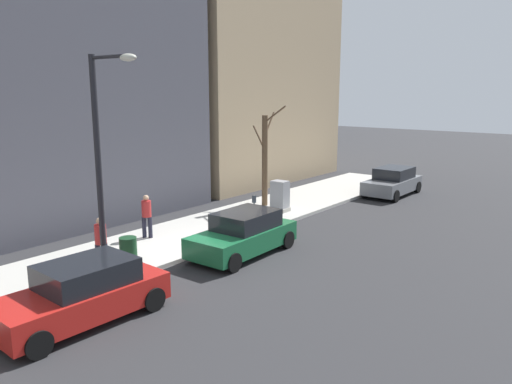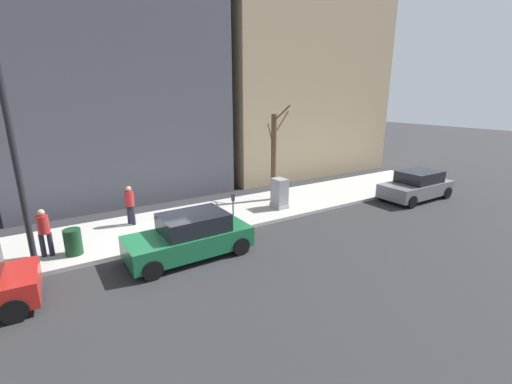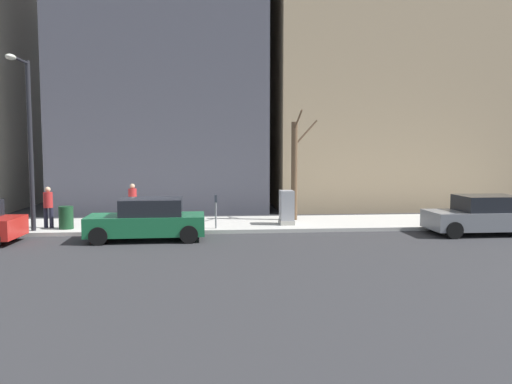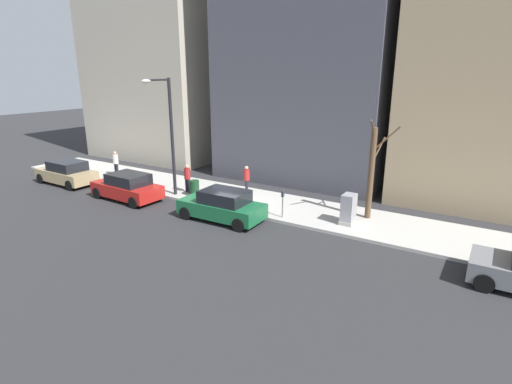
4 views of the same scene
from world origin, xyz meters
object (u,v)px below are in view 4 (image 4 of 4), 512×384
object	(u,v)px
parked_car_tan	(67,173)
pedestrian_midblock	(187,177)
trash_bin	(194,188)
office_tower_right	(174,36)
parked_car_red	(127,187)
parking_meter	(283,201)
bare_tree	(372,171)
streetlamp	(168,128)
office_block_center	(323,44)
pedestrian_far_corner	(116,162)
utility_box	(348,210)
parked_car_green	(222,206)
pedestrian_near_meter	(247,178)

from	to	relation	value
parked_car_tan	pedestrian_midblock	distance (m)	8.50
trash_bin	office_tower_right	world-z (taller)	office_tower_right
parked_car_red	office_tower_right	bearing A→B (deg)	32.45
parking_meter	bare_tree	world-z (taller)	bare_tree
streetlamp	parking_meter	bearing A→B (deg)	-88.65
parking_meter	parked_car_tan	bearing A→B (deg)	95.85
parked_car_red	office_block_center	size ratio (longest dim) A/B	0.24
office_tower_right	office_block_center	bearing A→B (deg)	-90.40
pedestrian_far_corner	office_tower_right	bearing A→B (deg)	120.88
trash_bin	parked_car_red	bearing A→B (deg)	125.48
utility_box	pedestrian_far_corner	world-z (taller)	pedestrian_far_corner
trash_bin	pedestrian_midblock	bearing A→B (deg)	67.24
trash_bin	office_block_center	xyz separation A→B (m)	(10.10, -3.21, 8.12)
parked_car_green	pedestrian_near_meter	bearing A→B (deg)	14.90
trash_bin	parked_car_green	bearing A→B (deg)	-119.73
bare_tree	pedestrian_midblock	distance (m)	10.44
parked_car_tan	pedestrian_far_corner	xyz separation A→B (m)	(2.79, -1.34, 0.35)
pedestrian_far_corner	office_block_center	world-z (taller)	office_block_center
parked_car_red	pedestrian_midblock	world-z (taller)	pedestrian_midblock
parked_car_tan	parking_meter	size ratio (longest dim) A/B	3.12
parking_meter	pedestrian_near_meter	bearing A→B (deg)	57.12
parked_car_tan	parking_meter	xyz separation A→B (m)	(1.52, -14.88, 0.24)
office_block_center	utility_box	bearing A→B (deg)	-149.48
streetlamp	office_block_center	world-z (taller)	office_block_center
parked_car_green	trash_bin	size ratio (longest dim) A/B	4.71
parked_car_tan	pedestrian_near_meter	bearing A→B (deg)	-70.63
pedestrian_near_meter	office_block_center	bearing A→B (deg)	-34.90
streetlamp	pedestrian_far_corner	bearing A→B (deg)	77.49
parking_meter	utility_box	xyz separation A→B (m)	(0.85, -2.99, -0.13)
parking_meter	trash_bin	bearing A→B (deg)	85.67
pedestrian_far_corner	office_tower_right	distance (m)	13.08
bare_tree	pedestrian_near_meter	xyz separation A→B (m)	(0.18, 7.16, -1.37)
parked_car_red	pedestrian_midblock	size ratio (longest dim) A/B	2.57
parked_car_red	parked_car_tan	world-z (taller)	same
streetlamp	trash_bin	world-z (taller)	streetlamp
pedestrian_midblock	trash_bin	bearing A→B (deg)	169.27
pedestrian_midblock	office_block_center	bearing A→B (deg)	-100.12
streetlamp	pedestrian_midblock	xyz separation A→B (m)	(0.94, -0.37, -2.93)
parked_car_green	parking_meter	xyz separation A→B (m)	(1.52, -2.49, 0.24)
parking_meter	office_block_center	size ratio (longest dim) A/B	0.08
parked_car_red	pedestrian_far_corner	xyz separation A→B (m)	(2.98, 4.56, 0.35)
parked_car_red	parking_meter	world-z (taller)	parked_car_red
parked_car_tan	office_block_center	size ratio (longest dim) A/B	0.24
parked_car_red	utility_box	size ratio (longest dim) A/B	2.98
parking_meter	trash_bin	size ratio (longest dim) A/B	1.50
utility_box	pedestrian_near_meter	xyz separation A→B (m)	(1.48, 6.60, 0.24)
pedestrian_midblock	office_tower_right	xyz separation A→B (m)	(9.87, 9.53, 8.70)
trash_bin	pedestrian_near_meter	size ratio (longest dim) A/B	0.54
parking_meter	trash_bin	world-z (taller)	parking_meter
streetlamp	pedestrian_far_corner	size ratio (longest dim) A/B	3.92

